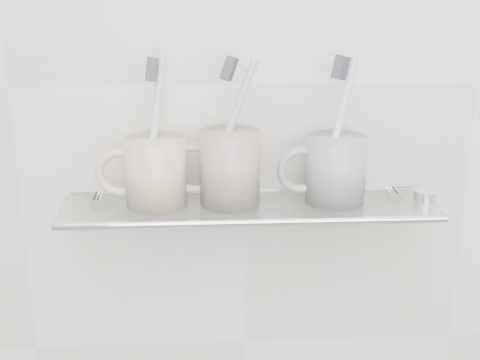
{
  "coord_description": "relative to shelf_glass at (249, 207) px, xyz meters",
  "views": [
    {
      "loc": [
        -0.06,
        0.2,
        1.41
      ],
      "look_at": [
        -0.01,
        1.04,
        1.13
      ],
      "focal_mm": 50.0,
      "sensor_mm": 36.0,
      "label": 1
    }
  ],
  "objects": [
    {
      "name": "bracket_right",
      "position": [
        0.21,
        0.05,
        -0.01
      ],
      "size": [
        0.02,
        0.03,
        0.02
      ],
      "primitive_type": "cylinder",
      "rotation": [
        1.57,
        0.0,
        0.0
      ],
      "color": "silver",
      "rests_on": "wall_back"
    },
    {
      "name": "shelf_rail",
      "position": [
        0.0,
        -0.06,
        0.0
      ],
      "size": [
        0.5,
        0.01,
        0.01
      ],
      "primitive_type": "cylinder",
      "rotation": [
        0.0,
        1.57,
        0.0
      ],
      "color": "silver",
      "rests_on": "shelf_glass"
    },
    {
      "name": "mug_left",
      "position": [
        -0.12,
        0.0,
        0.05
      ],
      "size": [
        0.1,
        0.1,
        0.09
      ],
      "primitive_type": "cylinder",
      "rotation": [
        0.0,
        0.0,
        -0.27
      ],
      "color": "beige",
      "rests_on": "shelf_glass"
    },
    {
      "name": "mug_left_handle",
      "position": [
        -0.17,
        0.0,
        0.05
      ],
      "size": [
        0.07,
        0.01,
        0.07
      ],
      "primitive_type": "torus",
      "rotation": [
        1.57,
        0.0,
        0.0
      ],
      "color": "beige",
      "rests_on": "mug_left"
    },
    {
      "name": "bristles_left",
      "position": [
        -0.12,
        0.0,
        0.19
      ],
      "size": [
        0.02,
        0.03,
        0.03
      ],
      "primitive_type": "cube",
      "rotation": [
        -0.13,
        0.15,
        0.11
      ],
      "color": "#393C44",
      "rests_on": "toothbrush_left"
    },
    {
      "name": "toothbrush_right",
      "position": [
        0.12,
        0.0,
        0.1
      ],
      "size": [
        0.05,
        0.03,
        0.19
      ],
      "primitive_type": "cylinder",
      "rotation": [
        -0.19,
        0.12,
        -0.64
      ],
      "color": "silver",
      "rests_on": "mug_right"
    },
    {
      "name": "toothbrush_left",
      "position": [
        -0.12,
        0.0,
        0.1
      ],
      "size": [
        0.04,
        0.04,
        0.19
      ],
      "primitive_type": "cylinder",
      "rotation": [
        -0.13,
        0.15,
        0.11
      ],
      "color": "silver",
      "rests_on": "mug_left"
    },
    {
      "name": "bristles_right",
      "position": [
        0.12,
        0.0,
        0.19
      ],
      "size": [
        0.03,
        0.03,
        0.03
      ],
      "primitive_type": "cube",
      "rotation": [
        -0.19,
        0.12,
        -0.64
      ],
      "color": "#393C44",
      "rests_on": "toothbrush_right"
    },
    {
      "name": "mug_right",
      "position": [
        0.12,
        0.0,
        0.05
      ],
      "size": [
        0.1,
        0.1,
        0.09
      ],
      "primitive_type": "cylinder",
      "rotation": [
        0.0,
        0.0,
        0.23
      ],
      "color": "white",
      "rests_on": "shelf_glass"
    },
    {
      "name": "wall_back",
      "position": [
        0.0,
        0.06,
        0.15
      ],
      "size": [
        2.5,
        0.0,
        2.5
      ],
      "primitive_type": "plane",
      "rotation": [
        1.57,
        0.0,
        0.0
      ],
      "color": "silver",
      "rests_on": "ground"
    },
    {
      "name": "mug_center_handle",
      "position": [
        -0.07,
        0.0,
        0.05
      ],
      "size": [
        0.07,
        0.01,
        0.07
      ],
      "primitive_type": "torus",
      "rotation": [
        1.57,
        0.0,
        0.0
      ],
      "color": "silver",
      "rests_on": "mug_center"
    },
    {
      "name": "chrome_cap",
      "position": [
        0.24,
        0.0,
        0.01
      ],
      "size": [
        0.03,
        0.03,
        0.01
      ],
      "primitive_type": "cylinder",
      "color": "silver",
      "rests_on": "shelf_glass"
    },
    {
      "name": "bracket_left",
      "position": [
        -0.21,
        0.05,
        -0.01
      ],
      "size": [
        0.02,
        0.03,
        0.02
      ],
      "primitive_type": "cylinder",
      "rotation": [
        1.57,
        0.0,
        0.0
      ],
      "color": "silver",
      "rests_on": "wall_back"
    },
    {
      "name": "bristles_center",
      "position": [
        -0.03,
        0.0,
        0.19
      ],
      "size": [
        0.03,
        0.03,
        0.04
      ],
      "primitive_type": "cube",
      "rotation": [
        -0.15,
        0.32,
        -0.31
      ],
      "color": "#393C44",
      "rests_on": "toothbrush_center"
    },
    {
      "name": "mug_center",
      "position": [
        -0.03,
        0.0,
        0.05
      ],
      "size": [
        0.08,
        0.08,
        0.1
      ],
      "primitive_type": "cylinder",
      "rotation": [
        0.0,
        0.0,
        -0.01
      ],
      "color": "silver",
      "rests_on": "shelf_glass"
    },
    {
      "name": "shelf_glass",
      "position": [
        0.0,
        0.0,
        0.0
      ],
      "size": [
        0.5,
        0.12,
        0.01
      ],
      "primitive_type": "cube",
      "color": "silver",
      "rests_on": "wall_back"
    },
    {
      "name": "toothbrush_center",
      "position": [
        -0.03,
        0.0,
        0.1
      ],
      "size": [
        0.08,
        0.02,
        0.18
      ],
      "primitive_type": "cylinder",
      "rotation": [
        -0.15,
        0.32,
        -0.31
      ],
      "color": "#A9AEB1",
      "rests_on": "mug_center"
    },
    {
      "name": "mug_right_handle",
      "position": [
        0.07,
        0.0,
        0.05
      ],
      "size": [
        0.07,
        0.01,
        0.07
      ],
      "primitive_type": "torus",
      "rotation": [
        1.57,
        0.0,
        0.0
      ],
      "color": "white",
      "rests_on": "mug_right"
    }
  ]
}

